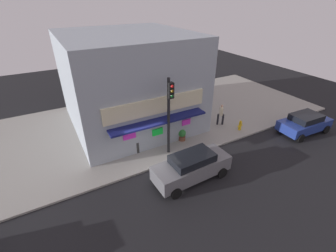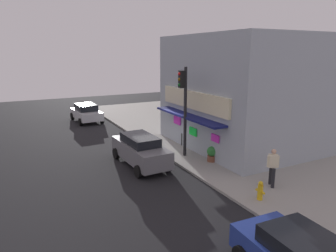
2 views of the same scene
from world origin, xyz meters
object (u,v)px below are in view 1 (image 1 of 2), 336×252
at_px(fire_hydrant, 240,125).
at_px(trash_can, 137,146).
at_px(parked_car_blue, 305,123).
at_px(potted_plant_by_doorway, 149,135).
at_px(traffic_light, 169,108).
at_px(potted_plant_by_window, 182,135).
at_px(pedestrian, 221,114).
at_px(parked_car_grey, 192,166).

height_order(fire_hydrant, trash_can, fire_hydrant).
bearing_deg(parked_car_blue, potted_plant_by_doorway, 158.75).
height_order(traffic_light, trash_can, traffic_light).
bearing_deg(potted_plant_by_window, trash_can, 175.95).
bearing_deg(potted_plant_by_window, pedestrian, 7.25).
bearing_deg(trash_can, potted_plant_by_doorway, 28.88).
distance_m(fire_hydrant, pedestrian, 1.72).
bearing_deg(trash_can, potted_plant_by_window, -4.05).
bearing_deg(potted_plant_by_window, potted_plant_by_doorway, 156.48).
bearing_deg(trash_can, fire_hydrant, -8.16).
bearing_deg(parked_car_grey, pedestrian, 36.54).
relative_size(trash_can, potted_plant_by_window, 0.94).
distance_m(traffic_light, fire_hydrant, 6.94).
height_order(fire_hydrant, potted_plant_by_doorway, potted_plant_by_doorway).
height_order(pedestrian, parked_car_blue, pedestrian).
height_order(potted_plant_by_window, parked_car_blue, parked_car_blue).
height_order(fire_hydrant, potted_plant_by_window, potted_plant_by_window).
xyz_separation_m(fire_hydrant, potted_plant_by_doorway, (-6.89, 1.86, 0.17)).
bearing_deg(potted_plant_by_doorway, trash_can, -151.12).
relative_size(trash_can, parked_car_blue, 0.19).
height_order(traffic_light, fire_hydrant, traffic_light).
bearing_deg(parked_car_blue, trash_can, 163.67).
distance_m(traffic_light, potted_plant_by_window, 3.38).
distance_m(trash_can, pedestrian, 7.40).
bearing_deg(pedestrian, trash_can, -177.97).
relative_size(potted_plant_by_doorway, parked_car_grey, 0.22).
relative_size(pedestrian, potted_plant_by_doorway, 1.76).
xyz_separation_m(trash_can, pedestrian, (7.37, 0.26, 0.56)).
distance_m(potted_plant_by_doorway, parked_car_blue, 11.91).
bearing_deg(fire_hydrant, pedestrian, 118.62).
bearing_deg(parked_car_grey, traffic_light, 89.27).
distance_m(fire_hydrant, potted_plant_by_window, 4.83).
bearing_deg(trash_can, parked_car_grey, -64.88).
xyz_separation_m(pedestrian, potted_plant_by_doorway, (-6.11, 0.43, -0.39)).
relative_size(traffic_light, trash_can, 6.43).
bearing_deg(pedestrian, traffic_light, -165.49).
bearing_deg(fire_hydrant, trash_can, 171.84).
distance_m(potted_plant_by_doorway, parked_car_grey, 4.59).
distance_m(pedestrian, potted_plant_by_window, 4.02).
distance_m(traffic_light, parked_car_grey, 3.70).
relative_size(potted_plant_by_doorway, parked_car_blue, 0.24).
bearing_deg(parked_car_blue, traffic_light, 166.87).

